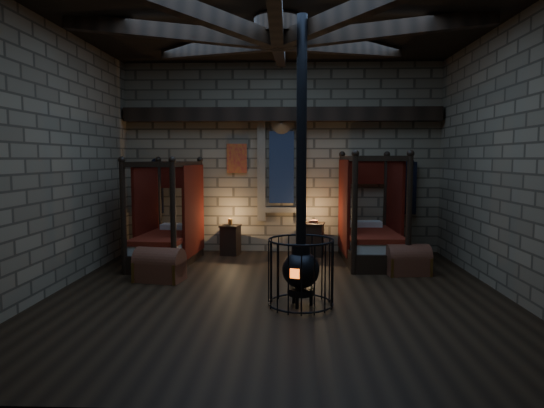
{
  "coord_description": "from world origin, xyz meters",
  "views": [
    {
      "loc": [
        0.19,
        -7.36,
        2.11
      ],
      "look_at": [
        -0.11,
        0.6,
        1.35
      ],
      "focal_mm": 32.0,
      "sensor_mm": 36.0,
      "label": 1
    }
  ],
  "objects_px": {
    "trunk_left": "(160,266)",
    "bed_left": "(167,238)",
    "bed_right": "(370,236)",
    "trunk_right": "(407,261)",
    "stove": "(301,265)"
  },
  "relations": [
    {
      "from": "trunk_left",
      "to": "bed_left",
      "type": "bearing_deg",
      "value": 109.62
    },
    {
      "from": "bed_right",
      "to": "trunk_right",
      "type": "distance_m",
      "value": 1.19
    },
    {
      "from": "bed_right",
      "to": "trunk_right",
      "type": "relative_size",
      "value": 2.63
    },
    {
      "from": "trunk_left",
      "to": "bed_right",
      "type": "bearing_deg",
      "value": 34.21
    },
    {
      "from": "trunk_left",
      "to": "stove",
      "type": "relative_size",
      "value": 0.22
    },
    {
      "from": "bed_left",
      "to": "trunk_right",
      "type": "distance_m",
      "value": 4.66
    },
    {
      "from": "bed_left",
      "to": "trunk_right",
      "type": "xyz_separation_m",
      "value": [
        4.59,
        -0.76,
        -0.25
      ]
    },
    {
      "from": "trunk_left",
      "to": "stove",
      "type": "xyz_separation_m",
      "value": [
        2.4,
        -1.33,
        0.34
      ]
    },
    {
      "from": "trunk_left",
      "to": "stove",
      "type": "bearing_deg",
      "value": -18.07
    },
    {
      "from": "bed_right",
      "to": "stove",
      "type": "bearing_deg",
      "value": -117.12
    },
    {
      "from": "bed_left",
      "to": "bed_right",
      "type": "relative_size",
      "value": 0.95
    },
    {
      "from": "stove",
      "to": "trunk_right",
      "type": "bearing_deg",
      "value": 64.75
    },
    {
      "from": "trunk_right",
      "to": "stove",
      "type": "distance_m",
      "value": 2.81
    },
    {
      "from": "bed_left",
      "to": "stove",
      "type": "height_order",
      "value": "stove"
    },
    {
      "from": "bed_left",
      "to": "stove",
      "type": "relative_size",
      "value": 0.5
    }
  ]
}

